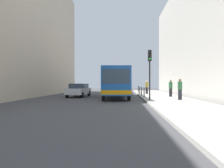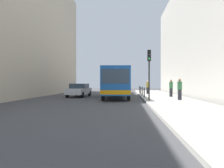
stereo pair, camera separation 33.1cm
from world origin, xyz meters
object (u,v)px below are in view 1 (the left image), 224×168
(pedestrian_mid_sidewalk, at_px, (171,88))
(bollard_near, at_px, (144,92))
(bollard_far, at_px, (140,90))
(pedestrian_far_sidewalk, at_px, (147,87))
(car_beside_bus, at_px, (79,90))
(traffic_light, at_px, (150,65))
(bollard_farthest, at_px, (138,90))
(bollard_mid, at_px, (142,91))
(pedestrian_near_signal, at_px, (180,89))
(bus, at_px, (116,81))

(pedestrian_mid_sidewalk, bearing_deg, bollard_near, 12.40)
(bollard_far, xyz_separation_m, pedestrian_far_sidewalk, (0.92, 0.44, 0.39))
(car_beside_bus, height_order, pedestrian_mid_sidewalk, pedestrian_mid_sidewalk)
(car_beside_bus, relative_size, traffic_light, 1.10)
(bollard_far, relative_size, bollard_farthest, 1.00)
(bollard_mid, height_order, pedestrian_near_signal, pedestrian_near_signal)
(bollard_farthest, distance_m, pedestrian_far_sidewalk, 2.48)
(car_beside_bus, height_order, traffic_light, traffic_light)
(car_beside_bus, bearing_deg, pedestrian_near_signal, 154.97)
(car_beside_bus, relative_size, pedestrian_far_sidewalk, 2.63)
(bus, xyz_separation_m, bollard_far, (2.84, 3.73, -1.10))
(bollard_mid, xyz_separation_m, pedestrian_far_sidewalk, (0.92, 3.15, 0.39))
(bollard_farthest, bearing_deg, pedestrian_near_signal, -76.78)
(bollard_far, bearing_deg, bollard_farthest, 90.00)
(bus, relative_size, car_beside_bus, 2.46)
(pedestrian_mid_sidewalk, bearing_deg, car_beside_bus, -12.10)
(bollard_near, distance_m, bollard_farthest, 8.13)
(bus, height_order, pedestrian_near_signal, bus)
(pedestrian_near_signal, bearing_deg, pedestrian_far_sidewalk, 128.26)
(bus, distance_m, traffic_light, 6.20)
(car_beside_bus, xyz_separation_m, bollard_mid, (7.10, 0.39, -0.16))
(bollard_far, distance_m, pedestrian_near_signal, 8.99)
(bollard_mid, height_order, bollard_farthest, same)
(bollard_near, bearing_deg, pedestrian_mid_sidewalk, 15.63)
(bus, xyz_separation_m, pedestrian_near_signal, (5.49, -4.85, -0.69))
(bollard_farthest, bearing_deg, pedestrian_far_sidewalk, -67.85)
(car_beside_bus, relative_size, pedestrian_mid_sidewalk, 2.59)
(car_beside_bus, xyz_separation_m, bollard_far, (7.10, 3.10, -0.16))
(car_beside_bus, distance_m, bollard_far, 7.75)
(pedestrian_near_signal, bearing_deg, car_beside_bus, 178.06)
(traffic_light, height_order, bollard_near, traffic_light)
(bollard_farthest, bearing_deg, pedestrian_mid_sidewalk, -69.30)
(bollard_near, distance_m, pedestrian_mid_sidewalk, 2.91)
(bollard_mid, bearing_deg, bus, -160.18)
(car_beside_bus, relative_size, bollard_far, 4.76)
(bus, distance_m, pedestrian_mid_sidewalk, 5.74)
(pedestrian_near_signal, xyz_separation_m, pedestrian_far_sidewalk, (-1.73, 9.03, -0.03))
(bollard_farthest, height_order, pedestrian_mid_sidewalk, pedestrian_mid_sidewalk)
(pedestrian_far_sidewalk, bearing_deg, pedestrian_near_signal, -40.76)
(pedestrian_mid_sidewalk, distance_m, pedestrian_far_sidewalk, 5.41)
(car_beside_bus, relative_size, bollard_mid, 4.76)
(bus, distance_m, bollard_farthest, 7.13)
(bus, xyz_separation_m, pedestrian_far_sidewalk, (3.76, 4.18, -0.71))
(car_beside_bus, xyz_separation_m, pedestrian_far_sidewalk, (8.02, 3.54, 0.23))
(traffic_light, xyz_separation_m, pedestrian_mid_sidewalk, (2.68, 4.39, -1.98))
(car_beside_bus, relative_size, pedestrian_near_signal, 2.56)
(bus, distance_m, pedestrian_far_sidewalk, 5.67)
(bollard_mid, height_order, pedestrian_far_sidewalk, pedestrian_far_sidewalk)
(traffic_light, xyz_separation_m, bollard_near, (-0.10, 3.62, -2.38))
(pedestrian_far_sidewalk, bearing_deg, bus, -93.64)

